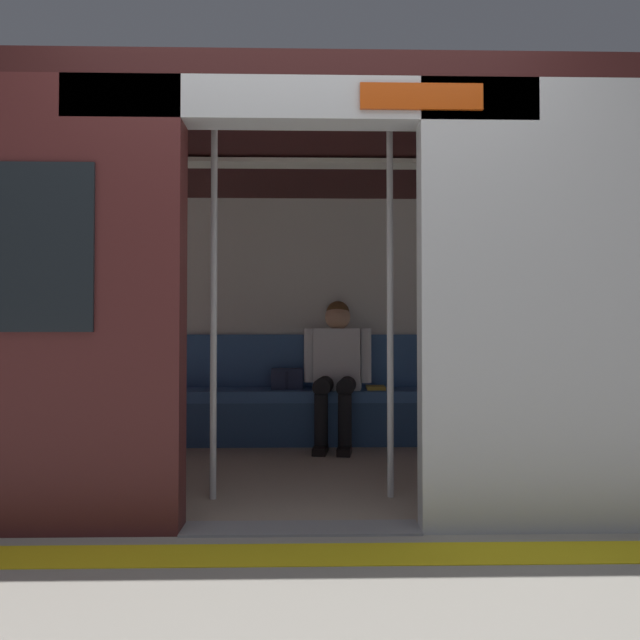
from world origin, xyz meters
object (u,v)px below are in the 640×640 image
(bench_seat, at_px, (304,402))
(handbag, at_px, (287,379))
(train_car, at_px, (291,250))
(person_seated, at_px, (337,363))
(book, at_px, (376,388))
(grab_pole_far, at_px, (390,310))
(grab_pole_door, at_px, (214,310))

(bench_seat, bearing_deg, handbag, -27.21)
(train_car, distance_m, person_seated, 1.22)
(book, bearing_deg, bench_seat, 4.01)
(bench_seat, height_order, person_seated, person_seated)
(person_seated, distance_m, book, 0.39)
(bench_seat, height_order, handbag, handbag)
(train_car, height_order, grab_pole_far, train_car)
(train_car, height_order, bench_seat, train_car)
(train_car, xyz_separation_m, grab_pole_door, (0.40, 0.63, -0.42))
(book, height_order, grab_pole_far, grab_pole_far)
(bench_seat, distance_m, handbag, 0.25)
(person_seated, xyz_separation_m, grab_pole_door, (0.75, 1.49, 0.37))
(person_seated, bearing_deg, grab_pole_door, 63.33)
(person_seated, relative_size, grab_pole_far, 0.57)
(train_car, height_order, handbag, train_car)
(train_car, distance_m, handbag, 1.35)
(book, bearing_deg, handbag, -2.07)
(handbag, height_order, grab_pole_far, grab_pole_far)
(train_car, bearing_deg, bench_seat, -95.21)
(bench_seat, distance_m, book, 0.60)
(train_car, relative_size, person_seated, 5.47)
(handbag, height_order, book, handbag)
(train_car, relative_size, book, 29.09)
(train_car, distance_m, bench_seat, 1.44)
(handbag, relative_size, grab_pole_far, 0.13)
(bench_seat, bearing_deg, person_seated, 168.85)
(handbag, height_order, grab_pole_door, grab_pole_door)
(person_seated, xyz_separation_m, book, (-0.32, -0.07, -0.21))
(person_seated, height_order, grab_pole_door, grab_pole_door)
(handbag, xyz_separation_m, grab_pole_door, (0.34, 1.62, 0.50))
(person_seated, bearing_deg, book, -167.41)
(train_car, xyz_separation_m, handbag, (0.06, -0.98, -0.92))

